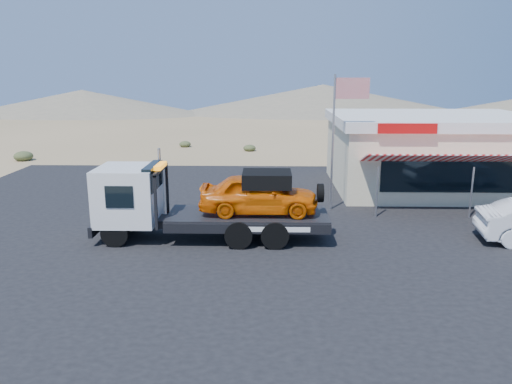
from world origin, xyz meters
TOP-DOWN VIEW (x-y plane):
  - ground at (0.00, 0.00)m, footprint 120.00×120.00m
  - asphalt_lot at (2.00, 3.00)m, footprint 32.00×24.00m
  - tow_truck at (-0.46, 0.33)m, footprint 8.47×2.51m
  - jerky_store at (10.50, 8.97)m, footprint 10.40×9.97m
  - flagpole at (4.93, 4.50)m, footprint 1.55×0.10m
  - distant_hills at (-9.77, 55.14)m, footprint 126.00×48.00m

SIDE VIEW (x-z plane):
  - ground at x=0.00m, z-range 0.00..0.00m
  - asphalt_lot at x=2.00m, z-range 0.00..0.02m
  - tow_truck at x=-0.46m, z-range 0.11..2.94m
  - distant_hills at x=-9.77m, z-range -0.21..3.99m
  - jerky_store at x=10.50m, z-range 0.04..3.94m
  - flagpole at x=4.93m, z-range 0.76..6.76m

